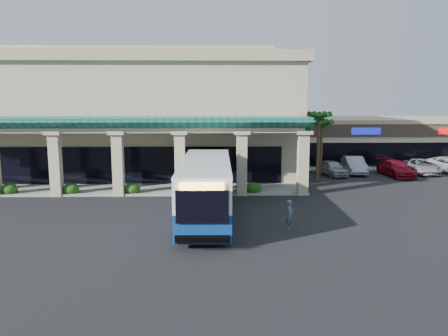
{
  "coord_description": "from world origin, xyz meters",
  "views": [
    {
      "loc": [
        -0.55,
        -26.31,
        6.97
      ],
      "look_at": [
        0.18,
        4.09,
        2.2
      ],
      "focal_mm": 35.0,
      "sensor_mm": 36.0,
      "label": 1
    }
  ],
  "objects_px": {
    "transit_bus": "(206,189)",
    "car_red": "(396,168)",
    "car_silver": "(332,168)",
    "pedestrian": "(290,214)",
    "car_white": "(354,165)",
    "car_gray": "(422,166)"
  },
  "relations": [
    {
      "from": "car_silver",
      "to": "pedestrian",
      "type": "bearing_deg",
      "value": -123.89
    },
    {
      "from": "transit_bus",
      "to": "pedestrian",
      "type": "distance_m",
      "value": 5.25
    },
    {
      "from": "transit_bus",
      "to": "car_gray",
      "type": "height_order",
      "value": "transit_bus"
    },
    {
      "from": "car_silver",
      "to": "car_red",
      "type": "bearing_deg",
      "value": -16.64
    },
    {
      "from": "transit_bus",
      "to": "car_red",
      "type": "bearing_deg",
      "value": 39.66
    },
    {
      "from": "pedestrian",
      "to": "car_silver",
      "type": "relative_size",
      "value": 0.39
    },
    {
      "from": "pedestrian",
      "to": "car_red",
      "type": "distance_m",
      "value": 20.61
    },
    {
      "from": "pedestrian",
      "to": "car_silver",
      "type": "height_order",
      "value": "pedestrian"
    },
    {
      "from": "car_silver",
      "to": "car_white",
      "type": "bearing_deg",
      "value": 13.77
    },
    {
      "from": "car_white",
      "to": "car_gray",
      "type": "xyz_separation_m",
      "value": [
        6.44,
        -0.27,
        -0.12
      ]
    },
    {
      "from": "car_red",
      "to": "car_gray",
      "type": "xyz_separation_m",
      "value": [
        3.07,
        1.38,
        -0.04
      ]
    },
    {
      "from": "transit_bus",
      "to": "car_white",
      "type": "relative_size",
      "value": 2.54
    },
    {
      "from": "car_silver",
      "to": "car_red",
      "type": "distance_m",
      "value": 5.8
    },
    {
      "from": "car_red",
      "to": "car_silver",
      "type": "bearing_deg",
      "value": 170.19
    },
    {
      "from": "transit_bus",
      "to": "car_gray",
      "type": "bearing_deg",
      "value": 37.74
    },
    {
      "from": "transit_bus",
      "to": "car_red",
      "type": "height_order",
      "value": "transit_bus"
    },
    {
      "from": "transit_bus",
      "to": "car_gray",
      "type": "distance_m",
      "value": 25.45
    },
    {
      "from": "pedestrian",
      "to": "car_red",
      "type": "xyz_separation_m",
      "value": [
        12.64,
        16.28,
        -0.08
      ]
    },
    {
      "from": "car_white",
      "to": "car_gray",
      "type": "bearing_deg",
      "value": 3.03
    },
    {
      "from": "pedestrian",
      "to": "car_silver",
      "type": "xyz_separation_m",
      "value": [
        6.86,
        16.78,
        -0.1
      ]
    },
    {
      "from": "pedestrian",
      "to": "car_silver",
      "type": "bearing_deg",
      "value": 3.1
    },
    {
      "from": "transit_bus",
      "to": "pedestrian",
      "type": "xyz_separation_m",
      "value": [
        4.6,
        -2.36,
        -0.92
      ]
    }
  ]
}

